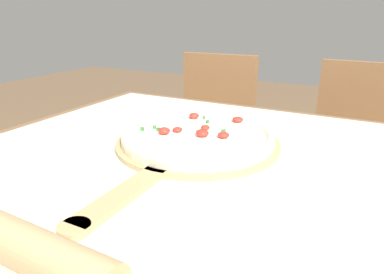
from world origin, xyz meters
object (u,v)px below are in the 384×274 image
object	(u,v)px
pizza_peel	(193,146)
chair_right	(355,155)
chair_left	(211,132)
pizza	(198,135)

from	to	relation	value
pizza_peel	chair_right	world-z (taller)	chair_right
chair_left	chair_right	size ratio (longest dim) A/B	1.00
chair_right	pizza_peel	bearing A→B (deg)	-108.67
chair_left	chair_right	distance (m)	0.65
pizza_peel	chair_left	distance (m)	0.89
chair_left	chair_right	bearing A→B (deg)	-1.24
chair_left	chair_right	xyz separation A→B (m)	(0.65, -0.00, 0.00)
pizza	chair_right	size ratio (longest dim) A/B	0.42
chair_left	chair_right	world-z (taller)	same
pizza	chair_right	xyz separation A→B (m)	(0.34, 0.77, -0.27)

